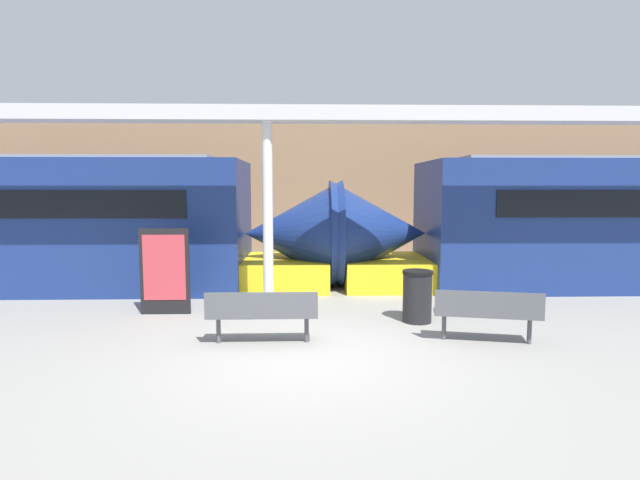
# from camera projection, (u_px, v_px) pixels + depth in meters

# --- Properties ---
(ground_plane) EXTENTS (60.00, 60.00, 0.00)m
(ground_plane) POSITION_uv_depth(u_px,v_px,m) (305.00, 356.00, 7.28)
(ground_plane) COLOR gray
(station_wall) EXTENTS (56.00, 0.20, 5.00)m
(station_wall) POSITION_uv_depth(u_px,v_px,m) (305.00, 186.00, 17.79)
(station_wall) COLOR #937051
(station_wall) RESTS_ON ground_plane
(bench_near) EXTENTS (1.74, 0.45, 0.85)m
(bench_near) POSITION_uv_depth(u_px,v_px,m) (262.00, 312.00, 7.79)
(bench_near) COLOR #4C4F54
(bench_near) RESTS_ON ground_plane
(bench_far) EXTENTS (1.69, 0.78, 0.85)m
(bench_far) POSITION_uv_depth(u_px,v_px,m) (487.00, 311.00, 7.83)
(bench_far) COLOR #4C4F54
(bench_far) RESTS_ON ground_plane
(trash_bin) EXTENTS (0.55, 0.55, 0.95)m
(trash_bin) POSITION_uv_depth(u_px,v_px,m) (417.00, 296.00, 9.10)
(trash_bin) COLOR black
(trash_bin) RESTS_ON ground_plane
(poster_board) EXTENTS (0.95, 0.07, 1.67)m
(poster_board) POSITION_uv_depth(u_px,v_px,m) (165.00, 271.00, 9.62)
(poster_board) COLOR black
(poster_board) RESTS_ON ground_plane
(support_column_near) EXTENTS (0.20, 0.20, 3.70)m
(support_column_near) POSITION_uv_depth(u_px,v_px,m) (268.00, 219.00, 9.68)
(support_column_near) COLOR silver
(support_column_near) RESTS_ON ground_plane
(canopy_beam) EXTENTS (28.00, 0.60, 0.28)m
(canopy_beam) POSITION_uv_depth(u_px,v_px,m) (267.00, 114.00, 9.47)
(canopy_beam) COLOR #B7B7BC
(canopy_beam) RESTS_ON support_column_near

